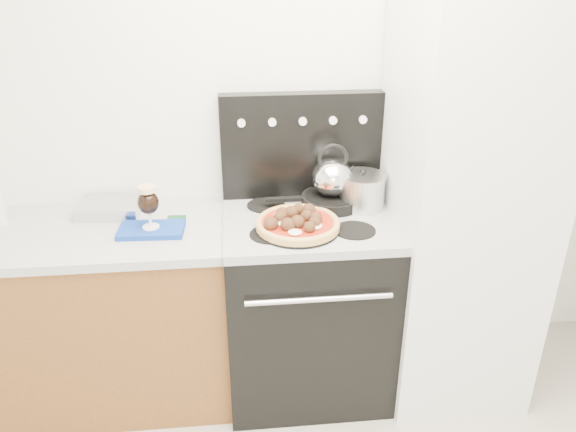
{
  "coord_description": "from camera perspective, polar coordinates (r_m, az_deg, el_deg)",
  "views": [
    {
      "loc": [
        -0.25,
        -1.07,
        2.0
      ],
      "look_at": [
        -0.02,
        1.05,
        0.99
      ],
      "focal_mm": 35.0,
      "sensor_mm": 36.0,
      "label": 1
    }
  ],
  "objects": [
    {
      "name": "base_cabinet",
      "position": [
        2.87,
        -20.91,
        -9.8
      ],
      "size": [
        1.45,
        0.6,
        0.86
      ],
      "primitive_type": "cube",
      "color": "brown",
      "rests_on": "ground"
    },
    {
      "name": "foil_sheet",
      "position": [
        2.72,
        -17.6,
        0.82
      ],
      "size": [
        0.3,
        0.23,
        0.06
      ],
      "primitive_type": "cube",
      "rotation": [
        0.0,
        0.0,
        -0.09
      ],
      "color": "silver",
      "rests_on": "countertop"
    },
    {
      "name": "pizza_pan",
      "position": [
        2.41,
        1.0,
        -1.28
      ],
      "size": [
        0.42,
        0.42,
        0.01
      ],
      "primitive_type": "cylinder",
      "rotation": [
        0.0,
        0.0,
        0.19
      ],
      "color": "black",
      "rests_on": "cooktop"
    },
    {
      "name": "tea_kettle",
      "position": [
        2.59,
        4.53,
        4.24
      ],
      "size": [
        0.24,
        0.24,
        0.21
      ],
      "primitive_type": null,
      "rotation": [
        0.0,
        0.0,
        0.29
      ],
      "color": "silver",
      "rests_on": "skillet"
    },
    {
      "name": "backguard",
      "position": [
        2.68,
        1.35,
        7.19
      ],
      "size": [
        0.76,
        0.08,
        0.5
      ],
      "primitive_type": "cube",
      "color": "black",
      "rests_on": "cooktop"
    },
    {
      "name": "skillet",
      "position": [
        2.64,
        4.44,
        1.6
      ],
      "size": [
        0.28,
        0.28,
        0.05
      ],
      "primitive_type": "cylinder",
      "rotation": [
        0.0,
        0.0,
        -0.01
      ],
      "color": "black",
      "rests_on": "cooktop"
    },
    {
      "name": "countertop",
      "position": [
        2.65,
        -22.4,
        -1.77
      ],
      "size": [
        1.48,
        0.63,
        0.04
      ],
      "primitive_type": "cube",
      "color": "#B6B6B6",
      "rests_on": "base_cabinet"
    },
    {
      "name": "room_shell",
      "position": [
        1.58,
        3.72,
        -3.18
      ],
      "size": [
        3.52,
        3.01,
        2.52
      ],
      "color": "#B3AC9F",
      "rests_on": "ground"
    },
    {
      "name": "stock_pot",
      "position": [
        2.62,
        7.51,
        2.43
      ],
      "size": [
        0.25,
        0.25,
        0.15
      ],
      "primitive_type": "cylinder",
      "rotation": [
        0.0,
        0.0,
        0.21
      ],
      "color": "silver",
      "rests_on": "cooktop"
    },
    {
      "name": "pizza",
      "position": [
        2.39,
        1.0,
        -0.61
      ],
      "size": [
        0.42,
        0.42,
        0.05
      ],
      "primitive_type": null,
      "rotation": [
        0.0,
        0.0,
        -0.2
      ],
      "color": "#D78E45",
      "rests_on": "pizza_pan"
    },
    {
      "name": "stove_body",
      "position": [
        2.76,
        1.92,
        -9.21
      ],
      "size": [
        0.76,
        0.65,
        0.88
      ],
      "primitive_type": "cube",
      "color": "black",
      "rests_on": "ground"
    },
    {
      "name": "oven_mitt",
      "position": [
        2.5,
        -13.71,
        -1.38
      ],
      "size": [
        0.29,
        0.17,
        0.02
      ],
      "primitive_type": "cube",
      "rotation": [
        0.0,
        0.0,
        -0.04
      ],
      "color": "#1238A0",
      "rests_on": "countertop"
    },
    {
      "name": "fridge",
      "position": [
        2.67,
        17.23,
        0.85
      ],
      "size": [
        0.64,
        0.68,
        1.9
      ],
      "primitive_type": "cube",
      "color": "silver",
      "rests_on": "ground"
    },
    {
      "name": "cooktop",
      "position": [
        2.53,
        2.06,
        -0.59
      ],
      "size": [
        0.76,
        0.65,
        0.04
      ],
      "primitive_type": "cube",
      "color": "#ADADB2",
      "rests_on": "stove_body"
    },
    {
      "name": "beer_glass",
      "position": [
        2.45,
        -13.97,
        0.91
      ],
      "size": [
        0.1,
        0.1,
        0.2
      ],
      "primitive_type": null,
      "rotation": [
        0.0,
        0.0,
        -0.07
      ],
      "color": "black",
      "rests_on": "oven_mitt"
    }
  ]
}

